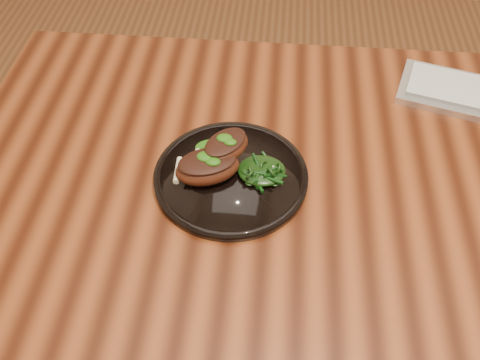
% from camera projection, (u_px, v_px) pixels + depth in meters
% --- Properties ---
extents(desk, '(1.60, 0.80, 0.75)m').
position_uv_depth(desk, '(384.00, 207.00, 1.01)').
color(desk, black).
rests_on(desk, ground).
extents(plate, '(0.27, 0.27, 0.02)m').
position_uv_depth(plate, '(231.00, 176.00, 0.94)').
color(plate, black).
rests_on(plate, desk).
extents(lamb_chop_front, '(0.13, 0.11, 0.05)m').
position_uv_depth(lamb_chop_front, '(207.00, 167.00, 0.91)').
color(lamb_chop_front, '#421A0C').
rests_on(lamb_chop_front, plate).
extents(lamb_chop_back, '(0.11, 0.11, 0.04)m').
position_uv_depth(lamb_chop_back, '(225.00, 147.00, 0.93)').
color(lamb_chop_back, '#421A0C').
rests_on(lamb_chop_back, plate).
extents(herb_smear, '(0.08, 0.05, 0.00)m').
position_uv_depth(herb_smear, '(216.00, 148.00, 0.98)').
color(herb_smear, '#134307').
rests_on(herb_smear, plate).
extents(greens_heap, '(0.08, 0.08, 0.03)m').
position_uv_depth(greens_heap, '(262.00, 168.00, 0.93)').
color(greens_heap, black).
rests_on(greens_heap, plate).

